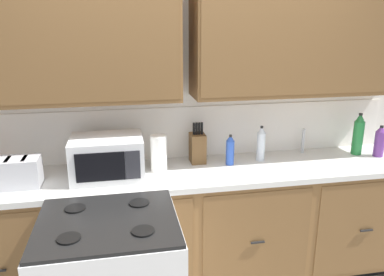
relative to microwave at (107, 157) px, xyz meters
name	(u,v)px	position (x,y,z in m)	size (l,w,h in m)	color
wall_unit	(185,61)	(0.57, 0.20, 0.61)	(4.56, 0.40, 2.59)	white
counter_run	(190,227)	(0.57, 0.00, -0.60)	(3.39, 0.64, 0.94)	black
microwave	(107,157)	(0.00, 0.00, 0.00)	(0.48, 0.37, 0.28)	white
toaster	(18,172)	(-0.56, -0.06, -0.04)	(0.28, 0.18, 0.19)	#B7B7BC
knife_block	(198,147)	(0.66, 0.17, -0.02)	(0.11, 0.14, 0.31)	brown
sink_faucet	(303,141)	(1.54, 0.22, -0.04)	(0.02, 0.02, 0.20)	#B2B5BA
paper_towel_roll	(159,153)	(0.36, 0.04, -0.01)	(0.12, 0.12, 0.26)	white
bottle_clear	(261,144)	(1.14, 0.11, -0.01)	(0.06, 0.06, 0.27)	silver
bottle_green	(358,134)	(1.95, 0.11, 0.02)	(0.08, 0.08, 0.33)	#237A38
bottle_blue	(230,150)	(0.89, 0.07, -0.03)	(0.06, 0.06, 0.23)	blue
bottle_violet	(380,141)	(2.09, 0.03, -0.02)	(0.08, 0.08, 0.25)	#663384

